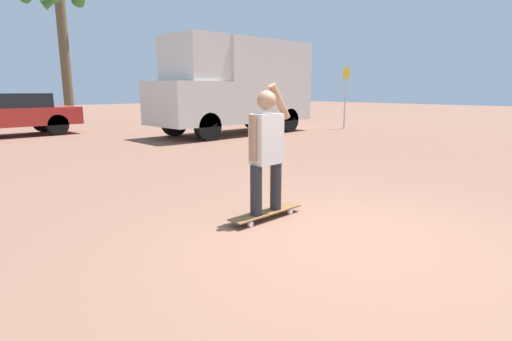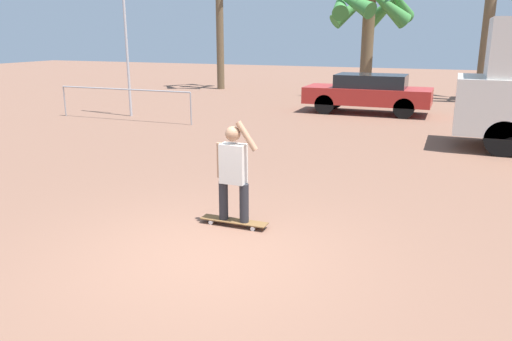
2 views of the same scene
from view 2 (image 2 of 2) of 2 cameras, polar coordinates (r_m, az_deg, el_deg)
ground_plane at (r=6.72m, az=-5.66°, el=-9.73°), size 80.00×80.00×0.00m
skateboard at (r=7.68m, az=-2.53°, el=-5.81°), size 1.06×0.22×0.09m
person_skateboarder at (r=7.42m, az=-2.62°, el=0.22°), size 0.66×0.22×1.55m
parked_car_red at (r=19.03m, az=12.71°, el=8.72°), size 4.53×1.78×1.43m
palm_tree_center_background at (r=23.79m, az=12.79°, el=17.63°), size 4.01×4.19×5.16m
plaza_railing_segment at (r=17.57m, az=-14.90°, el=8.54°), size 5.16×0.05×1.08m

